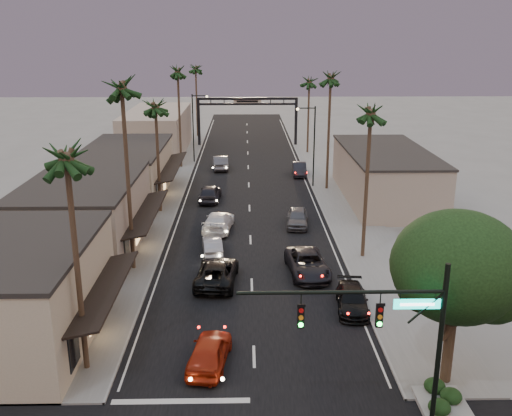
{
  "coord_description": "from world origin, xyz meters",
  "views": [
    {
      "loc": [
        -0.43,
        -16.72,
        16.52
      ],
      "look_at": [
        0.48,
        28.91,
        2.5
      ],
      "focal_mm": 40.0,
      "sensor_mm": 36.0,
      "label": 1
    }
  ],
  "objects_px": {
    "palm_lb": "(121,83)",
    "oncoming_red": "(209,351)",
    "oncoming_pickup": "(217,272)",
    "curbside_near": "(308,264)",
    "traffic_signal": "(395,326)",
    "corner_tree": "(459,271)",
    "palm_rb": "(331,74)",
    "palm_far": "(196,66)",
    "curbside_black": "(352,300)",
    "palm_la": "(65,150)",
    "streetlight_right": "(312,140)",
    "streetlight_left": "(195,123)",
    "palm_lc": "(155,102)",
    "oncoming_silver": "(212,246)",
    "palm_ld": "(178,68)",
    "palm_ra": "(371,108)",
    "palm_rc": "(309,79)",
    "arch": "(247,109)"
  },
  "relations": [
    {
      "from": "palm_lb",
      "to": "oncoming_silver",
      "type": "xyz_separation_m",
      "value": [
        5.59,
        2.95,
        -12.72
      ]
    },
    {
      "from": "palm_ld",
      "to": "palm_rc",
      "type": "height_order",
      "value": "palm_ld"
    },
    {
      "from": "corner_tree",
      "to": "palm_rb",
      "type": "bearing_deg",
      "value": 91.37
    },
    {
      "from": "palm_ld",
      "to": "palm_rb",
      "type": "bearing_deg",
      "value": -32.6
    },
    {
      "from": "palm_ra",
      "to": "traffic_signal",
      "type": "bearing_deg",
      "value": -98.28
    },
    {
      "from": "corner_tree",
      "to": "streetlight_right",
      "type": "height_order",
      "value": "streetlight_right"
    },
    {
      "from": "oncoming_pickup",
      "to": "curbside_black",
      "type": "distance_m",
      "value": 9.53
    },
    {
      "from": "streetlight_right",
      "to": "palm_lb",
      "type": "height_order",
      "value": "palm_lb"
    },
    {
      "from": "curbside_near",
      "to": "curbside_black",
      "type": "bearing_deg",
      "value": -73.32
    },
    {
      "from": "traffic_signal",
      "to": "corner_tree",
      "type": "bearing_deg",
      "value": 42.31
    },
    {
      "from": "palm_far",
      "to": "palm_rb",
      "type": "bearing_deg",
      "value": -63.57
    },
    {
      "from": "palm_ra",
      "to": "oncoming_pickup",
      "type": "height_order",
      "value": "palm_ra"
    },
    {
      "from": "palm_lb",
      "to": "oncoming_pickup",
      "type": "height_order",
      "value": "palm_lb"
    },
    {
      "from": "curbside_near",
      "to": "palm_ra",
      "type": "bearing_deg",
      "value": 29.37
    },
    {
      "from": "palm_lb",
      "to": "oncoming_red",
      "type": "height_order",
      "value": "palm_lb"
    },
    {
      "from": "oncoming_red",
      "to": "curbside_near",
      "type": "height_order",
      "value": "curbside_near"
    },
    {
      "from": "palm_lc",
      "to": "palm_ld",
      "type": "relative_size",
      "value": 0.86
    },
    {
      "from": "streetlight_right",
      "to": "palm_far",
      "type": "distance_m",
      "value": 36.85
    },
    {
      "from": "palm_far",
      "to": "oncoming_red",
      "type": "distance_m",
      "value": 69.81
    },
    {
      "from": "streetlight_left",
      "to": "palm_lb",
      "type": "height_order",
      "value": "palm_lb"
    },
    {
      "from": "streetlight_right",
      "to": "curbside_black",
      "type": "height_order",
      "value": "streetlight_right"
    },
    {
      "from": "palm_la",
      "to": "palm_rb",
      "type": "distance_m",
      "value": 39.01
    },
    {
      "from": "curbside_near",
      "to": "traffic_signal",
      "type": "bearing_deg",
      "value": -89.39
    },
    {
      "from": "streetlight_right",
      "to": "palm_la",
      "type": "bearing_deg",
      "value": -113.32
    },
    {
      "from": "palm_rc",
      "to": "oncoming_silver",
      "type": "height_order",
      "value": "palm_rc"
    },
    {
      "from": "oncoming_silver",
      "to": "arch",
      "type": "bearing_deg",
      "value": -101.11
    },
    {
      "from": "palm_lb",
      "to": "palm_rb",
      "type": "xyz_separation_m",
      "value": [
        17.2,
        22.0,
        -0.97
      ]
    },
    {
      "from": "palm_far",
      "to": "curbside_near",
      "type": "distance_m",
      "value": 59.43
    },
    {
      "from": "palm_la",
      "to": "palm_lb",
      "type": "relative_size",
      "value": 0.87
    },
    {
      "from": "palm_rb",
      "to": "palm_ra",
      "type": "bearing_deg",
      "value": -90.0
    },
    {
      "from": "traffic_signal",
      "to": "palm_rc",
      "type": "height_order",
      "value": "palm_rc"
    },
    {
      "from": "palm_lb",
      "to": "streetlight_left",
      "type": "bearing_deg",
      "value": 87.33
    },
    {
      "from": "traffic_signal",
      "to": "curbside_near",
      "type": "xyz_separation_m",
      "value": [
        -1.69,
        16.84,
        -4.28
      ]
    },
    {
      "from": "palm_rb",
      "to": "curbside_black",
      "type": "relative_size",
      "value": 3.08
    },
    {
      "from": "corner_tree",
      "to": "streetlight_right",
      "type": "relative_size",
      "value": 0.98
    },
    {
      "from": "palm_la",
      "to": "oncoming_pickup",
      "type": "xyz_separation_m",
      "value": [
        6.2,
        10.45,
        -10.65
      ]
    },
    {
      "from": "streetlight_right",
      "to": "palm_rb",
      "type": "bearing_deg",
      "value": -30.76
    },
    {
      "from": "palm_lc",
      "to": "oncoming_silver",
      "type": "bearing_deg",
      "value": -63.17
    },
    {
      "from": "palm_lc",
      "to": "arch",
      "type": "bearing_deg",
      "value": 75.8
    },
    {
      "from": "palm_far",
      "to": "oncoming_pickup",
      "type": "distance_m",
      "value": 59.8
    },
    {
      "from": "palm_ld",
      "to": "palm_rc",
      "type": "xyz_separation_m",
      "value": [
        17.2,
        9.0,
        -1.95
      ]
    },
    {
      "from": "palm_rc",
      "to": "palm_far",
      "type": "distance_m",
      "value": 21.97
    },
    {
      "from": "palm_ld",
      "to": "oncoming_silver",
      "type": "distance_m",
      "value": 32.75
    },
    {
      "from": "traffic_signal",
      "to": "streetlight_right",
      "type": "bearing_deg",
      "value": 88.28
    },
    {
      "from": "palm_ra",
      "to": "corner_tree",
      "type": "bearing_deg",
      "value": -86.97
    },
    {
      "from": "streetlight_left",
      "to": "curbside_black",
      "type": "xyz_separation_m",
      "value": [
        13.12,
        -42.66,
        -4.66
      ]
    },
    {
      "from": "curbside_near",
      "to": "oncoming_silver",
      "type": "bearing_deg",
      "value": 144.52
    },
    {
      "from": "corner_tree",
      "to": "oncoming_red",
      "type": "distance_m",
      "value": 13.02
    },
    {
      "from": "streetlight_right",
      "to": "palm_lc",
      "type": "distance_m",
      "value": 18.66
    },
    {
      "from": "corner_tree",
      "to": "streetlight_right",
      "type": "bearing_deg",
      "value": 93.89
    }
  ]
}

